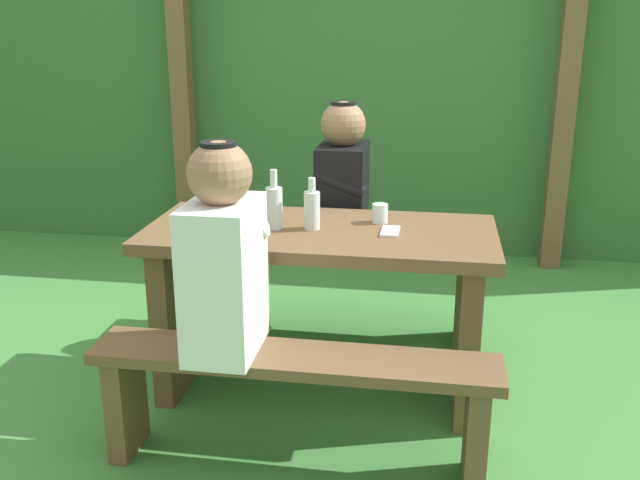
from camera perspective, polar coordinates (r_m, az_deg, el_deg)
name	(u,v)px	position (r m, az deg, el deg)	size (l,w,h in m)	color
ground_plane	(320,387)	(3.12, 0.00, -11.75)	(12.00, 12.00, 0.00)	#42853B
hedge_backdrop	(375,74)	(5.10, 4.41, 13.17)	(6.40, 0.90, 2.28)	#386834
pergola_post_left	(183,107)	(4.78, -10.95, 10.43)	(0.12, 0.12, 1.92)	brown
pergola_post_right	(564,115)	(4.56, 18.99, 9.47)	(0.12, 0.12, 1.92)	brown
picnic_table	(320,281)	(2.92, 0.00, -3.34)	(1.40, 0.64, 0.72)	brown
bench_near	(294,387)	(2.49, -2.12, -11.68)	(1.40, 0.24, 0.44)	brown
bench_far	(338,274)	(3.50, 1.48, -2.76)	(1.40, 0.24, 0.44)	brown
person_white_shirt	(223,258)	(2.36, -7.76, -1.40)	(0.25, 0.35, 0.72)	white
person_black_coat	(342,184)	(3.36, 1.82, 4.49)	(0.25, 0.35, 0.72)	black
drinking_glass	(380,213)	(2.93, 4.84, 2.15)	(0.06, 0.06, 0.08)	silver
bottle_left	(274,206)	(2.83, -3.70, 2.74)	(0.07, 0.07, 0.24)	silver
bottle_right	(312,209)	(2.81, -0.65, 2.53)	(0.06, 0.06, 0.21)	silver
cell_phone	(390,231)	(2.80, 5.66, 0.69)	(0.07, 0.14, 0.01)	silver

